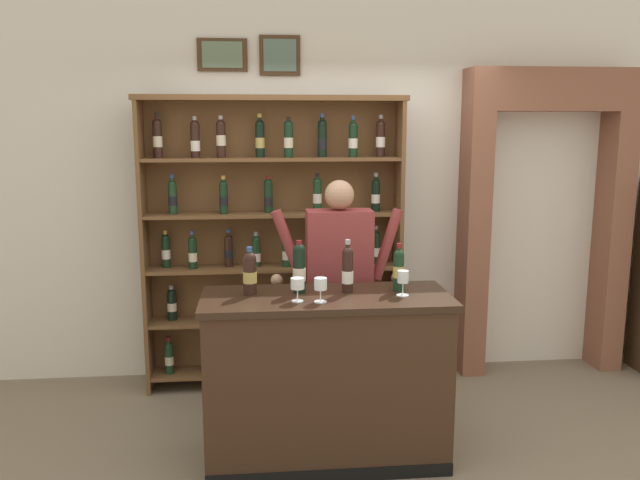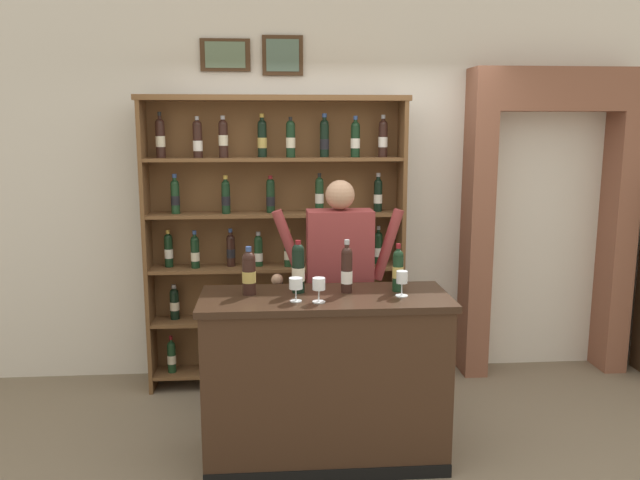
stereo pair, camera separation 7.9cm
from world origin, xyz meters
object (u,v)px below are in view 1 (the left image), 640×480
at_px(tasting_bottle_brunello, 399,269).
at_px(wine_glass_left, 297,285).
at_px(wine_glass_spare, 403,279).
at_px(wine_shelf, 273,236).
at_px(shopkeeper, 339,273).
at_px(tasting_bottle_rosso, 348,269).
at_px(tasting_counter, 326,378).
at_px(tasting_bottle_bianco, 299,268).
at_px(tasting_bottle_riserva, 250,272).
at_px(wine_glass_center, 321,285).

distance_m(tasting_bottle_brunello, wine_glass_left, 0.65).
bearing_deg(wine_glass_spare, wine_shelf, 120.11).
relative_size(shopkeeper, tasting_bottle_brunello, 5.71).
bearing_deg(wine_glass_left, wine_glass_spare, 6.15).
height_order(tasting_bottle_rosso, wine_glass_spare, tasting_bottle_rosso).
bearing_deg(tasting_bottle_brunello, wine_glass_left, -163.70).
height_order(tasting_bottle_rosso, wine_glass_left, tasting_bottle_rosso).
distance_m(tasting_bottle_rosso, wine_glass_spare, 0.33).
distance_m(tasting_counter, tasting_bottle_bianco, 0.69).
xyz_separation_m(tasting_bottle_riserva, tasting_bottle_rosso, (0.58, 0.00, 0.01)).
distance_m(shopkeeper, tasting_bottle_riserva, 0.77).
distance_m(tasting_bottle_brunello, wine_glass_spare, 0.12).
bearing_deg(wine_shelf, tasting_bottle_rosso, -70.02).
xyz_separation_m(tasting_counter, wine_glass_left, (-0.18, -0.11, 0.61)).
bearing_deg(tasting_bottle_brunello, tasting_bottle_bianco, 178.39).
bearing_deg(tasting_bottle_bianco, tasting_bottle_brunello, -1.61).
bearing_deg(tasting_bottle_rosso, tasting_bottle_bianco, 176.23).
bearing_deg(wine_shelf, shopkeeper, -57.22).
distance_m(tasting_bottle_bianco, wine_glass_left, 0.21).
xyz_separation_m(tasting_bottle_riserva, tasting_bottle_brunello, (0.89, 0.00, 0.00)).
height_order(tasting_bottle_bianco, wine_glass_center, tasting_bottle_bianco).
bearing_deg(shopkeeper, tasting_bottle_bianco, -122.84).
bearing_deg(tasting_bottle_rosso, wine_glass_spare, -19.82).
relative_size(tasting_bottle_rosso, wine_glass_center, 2.27).
height_order(wine_shelf, wine_glass_center, wine_shelf).
height_order(tasting_bottle_riserva, wine_glass_left, tasting_bottle_riserva).
height_order(wine_glass_spare, wine_glass_left, wine_glass_spare).
height_order(tasting_counter, tasting_bottle_riserva, tasting_bottle_riserva).
relative_size(wine_shelf, tasting_bottle_brunello, 7.66).
bearing_deg(wine_glass_center, tasting_bottle_bianco, 115.29).
bearing_deg(tasting_bottle_riserva, wine_shelf, 81.68).
relative_size(wine_shelf, tasting_counter, 1.52).
xyz_separation_m(tasting_bottle_rosso, tasting_bottle_brunello, (0.31, 0.00, -0.01)).
distance_m(shopkeeper, wine_glass_center, 0.72).
bearing_deg(wine_glass_spare, tasting_counter, 174.03).
bearing_deg(tasting_bottle_riserva, wine_glass_left, -33.57).
bearing_deg(tasting_counter, wine_glass_spare, -5.97).
bearing_deg(tasting_bottle_bianco, wine_glass_center, -64.71).
relative_size(wine_shelf, wine_glass_center, 15.80).
bearing_deg(shopkeeper, tasting_bottle_brunello, -57.90).
bearing_deg(wine_glass_center, tasting_bottle_riserva, 152.82).
distance_m(wine_glass_center, wine_glass_left, 0.13).
xyz_separation_m(shopkeeper, tasting_bottle_brunello, (0.30, -0.48, 0.13)).
bearing_deg(wine_shelf, tasting_bottle_riserva, -98.32).
relative_size(tasting_bottle_bianco, wine_glass_left, 2.31).
relative_size(tasting_bottle_riserva, wine_glass_center, 2.03).
height_order(tasting_bottle_brunello, wine_glass_spare, tasting_bottle_brunello).
bearing_deg(wine_glass_center, shopkeeper, 74.34).
relative_size(tasting_counter, tasting_bottle_brunello, 5.05).
bearing_deg(wine_glass_center, wine_shelf, 99.77).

